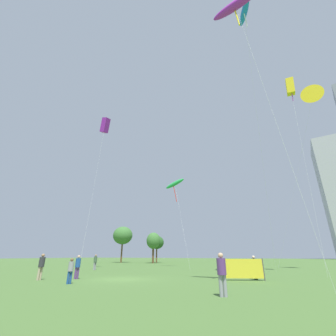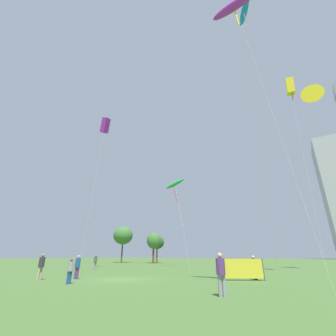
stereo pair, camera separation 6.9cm
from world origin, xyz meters
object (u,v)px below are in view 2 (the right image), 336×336
object	(u,v)px
person_standing_1	(70,269)
person_standing_2	(95,261)
kite_flying_4	(313,97)
park_tree_1	(154,241)
kite_flying_1	(244,12)
person_standing_3	(254,266)
kite_flying_5	(105,125)
kite_flying_2	(235,6)
event_banner	(243,269)
person_standing_5	(41,265)
kite_flying_3	(175,184)
person_standing_4	(221,271)
park_tree_2	(157,242)
person_standing_0	(78,265)
kite_flying_0	(290,87)
park_tree_0	(123,236)

from	to	relation	value
person_standing_1	person_standing_2	xyz separation A→B (m)	(-9.36, 12.13, 0.17)
kite_flying_4	park_tree_1	size ratio (longest dim) A/B	3.55
kite_flying_1	person_standing_3	bearing A→B (deg)	173.98
kite_flying_1	kite_flying_4	size ratio (longest dim) A/B	1.16
kite_flying_5	kite_flying_2	bearing A→B (deg)	-24.89
kite_flying_1	event_banner	xyz separation A→B (m)	(-3.17, -0.78, -27.17)
person_standing_5	kite_flying_3	xyz separation A→B (m)	(1.26, 21.96, 12.42)
person_standing_4	person_standing_5	xyz separation A→B (m)	(-14.29, 1.09, 0.00)
park_tree_2	person_standing_3	bearing A→B (deg)	-50.81
person_standing_1	kite_flying_3	distance (m)	26.10
kite_flying_2	kite_flying_5	distance (m)	24.43
person_standing_1	park_tree_2	distance (m)	47.06
person_standing_1	person_standing_4	distance (m)	10.25
kite_flying_4	park_tree_1	distance (m)	43.31
kite_flying_1	park_tree_2	bearing A→B (deg)	131.33
kite_flying_2	person_standing_3	bearing A→B (deg)	104.98
person_standing_3	kite_flying_5	world-z (taller)	kite_flying_5
park_tree_1	person_standing_1	bearing A→B (deg)	-67.37
person_standing_5	park_tree_2	world-z (taller)	park_tree_2
kite_flying_4	park_tree_2	world-z (taller)	kite_flying_4
person_standing_3	event_banner	distance (m)	1.27
park_tree_2	person_standing_2	bearing A→B (deg)	-74.72
park_tree_1	park_tree_2	distance (m)	5.74
person_standing_0	kite_flying_1	world-z (taller)	kite_flying_1
person_standing_4	kite_flying_0	bearing A→B (deg)	-140.55
person_standing_2	park_tree_1	bearing A→B (deg)	27.75
kite_flying_1	kite_flying_2	distance (m)	10.94
person_standing_4	park_tree_2	distance (m)	52.11
kite_flying_0	kite_flying_2	size ratio (longest dim) A/B	1.12
person_standing_1	kite_flying_3	size ratio (longest dim) A/B	0.11
person_standing_0	person_standing_2	distance (m)	11.92
person_standing_0	person_standing_5	bearing A→B (deg)	173.38
person_standing_0	event_banner	distance (m)	13.00
person_standing_1	event_banner	size ratio (longest dim) A/B	0.56
person_standing_5	kite_flying_0	distance (m)	32.73
person_standing_1	park_tree_2	world-z (taller)	park_tree_2
person_standing_2	kite_flying_0	distance (m)	33.36
person_standing_2	park_tree_0	xyz separation A→B (m)	(-16.57, 26.84, 5.64)
kite_flying_4	event_banner	bearing A→B (deg)	-124.62
person_standing_4	kite_flying_0	size ratio (longest dim) A/B	0.08
person_standing_4	person_standing_2	bearing A→B (deg)	-60.83
person_standing_2	kite_flying_5	distance (m)	19.88
park_tree_0	kite_flying_3	bearing A→B (deg)	-35.10
person_standing_5	park_tree_2	bearing A→B (deg)	-159.61
person_standing_2	person_standing_0	bearing A→B (deg)	-129.29
person_standing_5	event_banner	bearing A→B (deg)	117.69
kite_flying_3	park_tree_1	size ratio (longest dim) A/B	2.09
park_tree_1	park_tree_0	bearing A→B (deg)	174.45
person_standing_5	kite_flying_3	distance (m)	25.26
person_standing_1	park_tree_2	size ratio (longest dim) A/B	0.24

